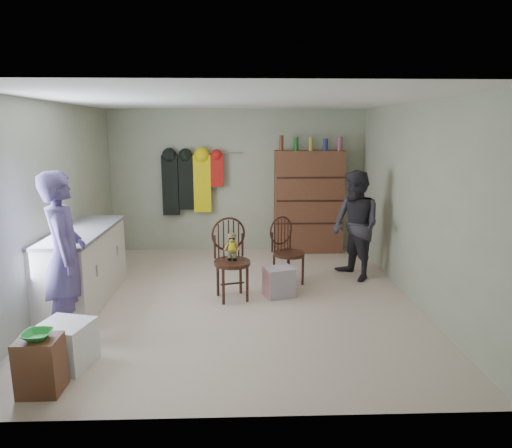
{
  "coord_description": "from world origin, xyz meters",
  "views": [
    {
      "loc": [
        0.05,
        -5.63,
        2.18
      ],
      "look_at": [
        0.25,
        0.2,
        0.95
      ],
      "focal_mm": 32.0,
      "sensor_mm": 36.0,
      "label": 1
    }
  ],
  "objects_px": {
    "counter": "(84,265)",
    "chair_front": "(231,254)",
    "chair_far": "(286,248)",
    "dresser": "(308,201)"
  },
  "relations": [
    {
      "from": "chair_front",
      "to": "dresser",
      "type": "relative_size",
      "value": 0.51
    },
    {
      "from": "chair_front",
      "to": "chair_far",
      "type": "xyz_separation_m",
      "value": [
        0.77,
        0.53,
        -0.07
      ]
    },
    {
      "from": "counter",
      "to": "chair_far",
      "type": "height_order",
      "value": "chair_far"
    },
    {
      "from": "counter",
      "to": "chair_front",
      "type": "relative_size",
      "value": 1.77
    },
    {
      "from": "chair_far",
      "to": "dresser",
      "type": "xyz_separation_m",
      "value": [
        0.56,
        1.72,
        0.39
      ]
    },
    {
      "from": "chair_front",
      "to": "dresser",
      "type": "height_order",
      "value": "dresser"
    },
    {
      "from": "chair_front",
      "to": "dresser",
      "type": "bearing_deg",
      "value": 44.36
    },
    {
      "from": "chair_far",
      "to": "dresser",
      "type": "height_order",
      "value": "dresser"
    },
    {
      "from": "dresser",
      "to": "counter",
      "type": "bearing_deg",
      "value": -144.31
    },
    {
      "from": "chair_far",
      "to": "counter",
      "type": "bearing_deg",
      "value": 155.96
    }
  ]
}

